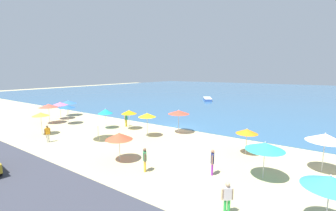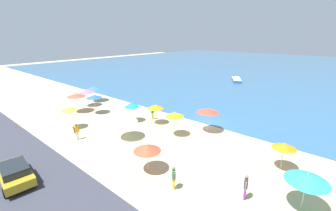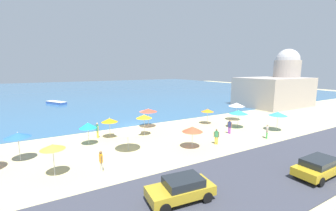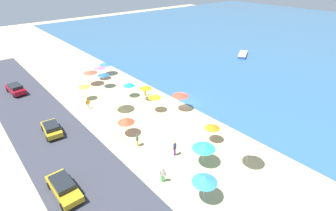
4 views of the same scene
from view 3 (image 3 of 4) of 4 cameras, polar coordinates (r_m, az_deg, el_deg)
ground_plane at (r=30.93m, az=-8.06°, el=-5.12°), size 160.00×160.00×0.00m
sea at (r=83.91m, az=-22.35°, el=3.50°), size 150.00×110.00×0.05m
coastal_road at (r=16.71m, az=17.22°, el=-18.50°), size 80.00×8.00×0.06m
beach_umbrella_0 at (r=29.38m, az=-5.03°, el=-1.21°), size 2.30×2.30×2.58m
beach_umbrella_1 at (r=18.18m, az=-27.27°, el=-9.33°), size 1.70×1.70×2.48m
beach_umbrella_3 at (r=22.50m, az=-33.86°, el=-6.26°), size 1.97×1.97×2.54m
beach_umbrella_4 at (r=21.98m, az=6.22°, el=-5.99°), size 2.03×2.03×2.23m
beach_umbrella_5 at (r=30.94m, az=26.15°, el=-1.90°), size 2.22×2.22×2.48m
beach_umbrella_6 at (r=30.49m, az=17.47°, el=-1.61°), size 2.37×2.37×2.41m
beach_umbrella_8 at (r=21.52m, az=-10.21°, el=-6.17°), size 2.50×2.50×2.30m
beach_umbrella_9 at (r=34.81m, az=17.02°, el=0.22°), size 2.31×2.31×2.73m
beach_umbrella_10 at (r=24.04m, az=-19.68°, el=-4.80°), size 1.73×1.73×2.39m
beach_umbrella_11 at (r=25.91m, az=-6.10°, el=-2.79°), size 1.82×1.82×2.54m
beach_umbrella_13 at (r=31.70m, az=10.02°, el=-1.25°), size 1.74×1.74×2.19m
beach_umbrella_14 at (r=25.82m, az=-14.64°, el=-3.64°), size 1.78×1.78×2.31m
bather_0 at (r=27.33m, az=23.88°, el=-5.87°), size 0.47×0.39×1.61m
bather_1 at (r=18.04m, az=-16.65°, el=-13.18°), size 0.25×0.57×1.65m
bather_2 at (r=23.69m, az=12.19°, el=-7.51°), size 0.43×0.43×1.63m
bather_3 at (r=26.45m, az=-17.48°, el=-5.80°), size 0.27×0.57×1.74m
bather_4 at (r=27.80m, az=15.37°, el=-5.01°), size 0.33×0.54×1.70m
parked_car_0 at (r=19.92m, az=34.12°, el=-12.65°), size 4.59×1.91×1.37m
parked_car_2 at (r=14.01m, az=3.34°, el=-20.28°), size 4.08×2.20×1.39m
skiff_nearshore at (r=54.43m, az=-26.55°, el=0.66°), size 4.00×5.52×0.57m
harbor_fortress at (r=52.49m, az=26.02°, el=4.32°), size 13.73×10.15×11.74m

